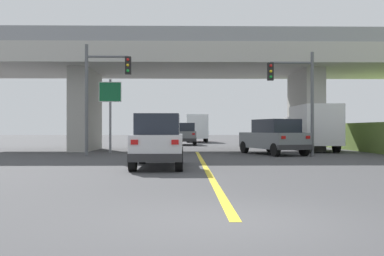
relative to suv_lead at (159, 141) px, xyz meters
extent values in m
plane|color=#424244|center=(1.79, 13.91, -1.01)|extent=(160.00, 160.00, 0.00)
cube|color=#B7B5AD|center=(1.79, 13.91, 5.07)|extent=(30.58, 8.92, 1.25)
cube|color=#A8A69F|center=(-5.81, 13.91, 1.71)|extent=(1.25, 5.35, 5.45)
cube|color=#A8A69F|center=(9.40, 13.91, 1.71)|extent=(1.25, 5.35, 5.45)
cube|color=gray|center=(1.79, 9.60, 6.14)|extent=(30.58, 0.20, 0.90)
cube|color=gray|center=(1.79, 18.22, 6.14)|extent=(30.58, 0.20, 0.90)
cube|color=yellow|center=(1.79, 0.68, -1.01)|extent=(0.20, 21.64, 0.01)
cube|color=silver|center=(0.00, 0.12, -0.20)|extent=(1.80, 4.65, 0.90)
cube|color=#1E232D|center=(0.00, -0.23, 0.63)|extent=(1.58, 2.55, 0.76)
cube|color=#2D2D30|center=(0.00, -2.16, -0.51)|extent=(1.84, 0.20, 0.28)
cube|color=red|center=(-0.68, -2.23, 0.02)|extent=(0.24, 0.06, 0.16)
cube|color=red|center=(0.68, -2.23, 0.02)|extent=(0.24, 0.06, 0.16)
cylinder|color=black|center=(-0.80, 1.89, -0.65)|extent=(0.26, 0.72, 0.72)
cylinder|color=black|center=(0.80, 1.89, -0.65)|extent=(0.26, 0.72, 0.72)
cylinder|color=black|center=(-0.80, -1.66, -0.65)|extent=(0.26, 0.72, 0.72)
cylinder|color=black|center=(0.80, -1.66, -0.65)|extent=(0.26, 0.72, 0.72)
cube|color=slate|center=(6.09, 8.64, -0.20)|extent=(3.41, 5.18, 0.90)
cube|color=#1E232D|center=(6.20, 8.30, 0.63)|extent=(2.50, 3.06, 0.76)
cube|color=#2D2D30|center=(6.83, 6.41, -0.51)|extent=(1.99, 0.83, 0.28)
cube|color=red|center=(6.15, 6.11, 0.02)|extent=(0.25, 0.13, 0.16)
cube|color=red|center=(7.56, 6.58, 0.02)|extent=(0.25, 0.13, 0.16)
cylinder|color=black|center=(4.65, 10.11, -0.65)|extent=(0.48, 0.77, 0.72)
cylinder|color=black|center=(6.35, 10.67, -0.65)|extent=(0.48, 0.77, 0.72)
cylinder|color=black|center=(5.83, 6.60, -0.65)|extent=(0.48, 0.77, 0.72)
cylinder|color=black|center=(7.52, 7.17, -0.65)|extent=(0.48, 0.77, 0.72)
cube|color=silver|center=(9.46, 15.05, 0.39)|extent=(2.20, 2.00, 1.90)
cube|color=white|center=(9.46, 11.75, 0.71)|extent=(2.31, 4.59, 2.55)
cube|color=#197F4C|center=(9.46, 11.75, 0.07)|extent=(2.33, 4.50, 0.24)
cylinder|color=black|center=(8.46, 15.05, -0.56)|extent=(0.30, 0.90, 0.90)
cylinder|color=black|center=(10.46, 15.05, -0.56)|extent=(0.30, 0.90, 0.90)
cylinder|color=black|center=(8.46, 10.61, -0.56)|extent=(0.30, 0.90, 0.90)
cylinder|color=black|center=(10.46, 10.61, -0.56)|extent=(0.30, 0.90, 0.90)
cube|color=slate|center=(1.09, 24.56, -0.20)|extent=(1.89, 4.75, 0.90)
cube|color=#1E232D|center=(1.09, 24.21, 0.63)|extent=(1.67, 2.61, 0.76)
cube|color=#2D2D30|center=(1.09, 22.24, -0.51)|extent=(1.93, 0.20, 0.28)
cube|color=red|center=(0.38, 22.17, 0.02)|extent=(0.24, 0.06, 0.16)
cube|color=red|center=(1.80, 22.17, 0.02)|extent=(0.24, 0.06, 0.16)
cylinder|color=black|center=(0.24, 26.39, -0.65)|extent=(0.26, 0.72, 0.72)
cylinder|color=black|center=(1.93, 26.39, -0.65)|extent=(0.26, 0.72, 0.72)
cylinder|color=black|center=(0.24, 22.74, -0.65)|extent=(0.26, 0.72, 0.72)
cylinder|color=black|center=(1.93, 22.74, -0.65)|extent=(0.26, 0.72, 0.72)
cylinder|color=#56595E|center=(7.90, 6.95, 1.80)|extent=(0.18, 0.18, 5.63)
cylinder|color=#56595E|center=(6.76, 6.95, 4.03)|extent=(2.27, 0.12, 0.12)
cube|color=black|center=(5.63, 6.95, 3.55)|extent=(0.32, 0.26, 0.96)
sphere|color=red|center=(5.63, 6.80, 3.85)|extent=(0.16, 0.16, 0.16)
sphere|color=gold|center=(5.63, 6.80, 3.55)|extent=(0.16, 0.16, 0.16)
sphere|color=green|center=(5.63, 6.80, 3.25)|extent=(0.16, 0.16, 0.16)
cylinder|color=#56595E|center=(-4.31, 7.23, 2.02)|extent=(0.18, 0.18, 6.06)
cylinder|color=#56595E|center=(-3.19, 7.23, 4.38)|extent=(2.25, 0.12, 0.12)
cube|color=black|center=(-2.07, 7.23, 3.90)|extent=(0.32, 0.26, 0.96)
sphere|color=red|center=(-2.07, 7.08, 4.20)|extent=(0.16, 0.16, 0.16)
sphere|color=gold|center=(-2.07, 7.08, 3.90)|extent=(0.16, 0.16, 0.16)
sphere|color=green|center=(-2.07, 7.08, 3.60)|extent=(0.16, 0.16, 0.16)
cylinder|color=slate|center=(-3.61, 10.74, 1.26)|extent=(0.14, 0.14, 4.55)
cube|color=#146638|center=(-3.61, 10.68, 2.76)|extent=(1.31, 0.08, 1.16)
cube|color=white|center=(-3.61, 10.67, 2.76)|extent=(1.39, 0.04, 1.24)
cube|color=red|center=(2.39, 35.77, 0.39)|extent=(2.20, 2.00, 1.90)
cube|color=silver|center=(2.39, 32.50, 0.72)|extent=(2.31, 4.55, 2.57)
cube|color=#195999|center=(2.39, 32.50, 0.08)|extent=(2.33, 4.45, 0.24)
cylinder|color=black|center=(1.39, 35.77, -0.56)|extent=(0.30, 0.90, 0.90)
cylinder|color=black|center=(3.39, 35.77, -0.56)|extent=(0.30, 0.90, 0.90)
cylinder|color=black|center=(1.39, 31.36, -0.56)|extent=(0.30, 0.90, 0.90)
cylinder|color=black|center=(3.39, 31.36, -0.56)|extent=(0.30, 0.90, 0.90)
camera|label=1|loc=(0.98, -17.19, 0.45)|focal=42.06mm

